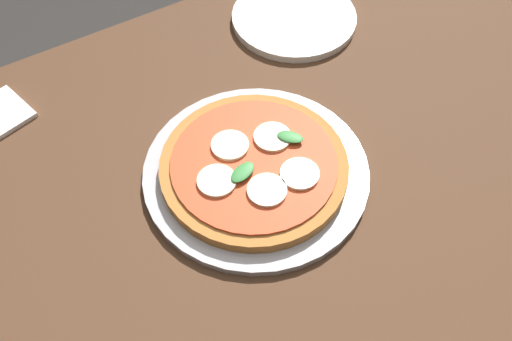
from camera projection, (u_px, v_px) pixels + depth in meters
name	position (u px, v px, depth m)	size (l,w,h in m)	color
dining_table	(288.00, 229.00, 0.90)	(1.48, 0.97, 0.75)	#4C301E
serving_tray	(256.00, 172.00, 0.84)	(0.33, 0.33, 0.01)	#B2B2B7
pizza	(254.00, 166.00, 0.83)	(0.27, 0.27, 0.03)	#B27033
plate_white	(294.00, 18.00, 1.05)	(0.23, 0.23, 0.01)	white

